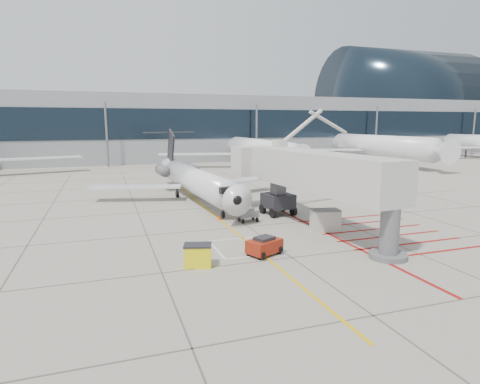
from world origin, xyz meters
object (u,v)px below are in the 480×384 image
object	(u,v)px
jet_bridge	(322,180)
pushback_tug	(264,245)
regional_jet	(201,169)
spill_bin	(198,255)

from	to	relation	value
jet_bridge	pushback_tug	distance (m)	8.02
regional_jet	pushback_tug	bearing A→B (deg)	-93.32
pushback_tug	jet_bridge	bearing A→B (deg)	6.69
regional_jet	pushback_tug	world-z (taller)	regional_jet
regional_jet	pushback_tug	distance (m)	17.16
spill_bin	regional_jet	bearing A→B (deg)	92.20
jet_bridge	pushback_tug	size ratio (longest dim) A/B	9.37
regional_jet	pushback_tug	size ratio (longest dim) A/B	12.89
pushback_tug	spill_bin	world-z (taller)	spill_bin
spill_bin	jet_bridge	bearing A→B (deg)	38.78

